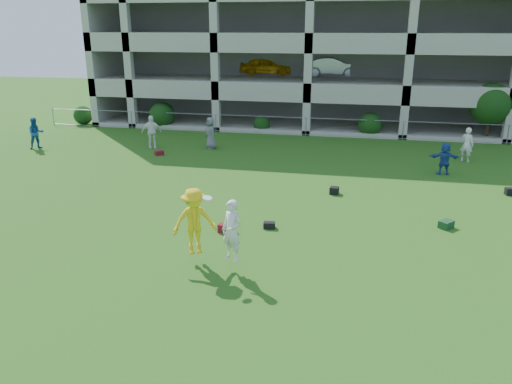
% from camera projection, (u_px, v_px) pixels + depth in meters
% --- Properties ---
extents(ground, '(100.00, 100.00, 0.00)m').
position_uv_depth(ground, '(231.00, 270.00, 14.41)').
color(ground, '#235114').
rests_on(ground, ground).
extents(bystander_a, '(1.08, 1.09, 1.78)m').
position_uv_depth(bystander_a, '(36.00, 133.00, 28.41)').
color(bystander_a, '#1F5191').
rests_on(bystander_a, ground).
extents(bystander_b, '(1.20, 0.87, 1.88)m').
position_uv_depth(bystander_b, '(151.00, 132.00, 28.56)').
color(bystander_b, white).
rests_on(bystander_b, ground).
extents(bystander_c, '(1.02, 1.04, 1.81)m').
position_uv_depth(bystander_c, '(211.00, 133.00, 28.43)').
color(bystander_c, slate).
rests_on(bystander_c, ground).
extents(bystander_d, '(1.45, 0.56, 1.53)m').
position_uv_depth(bystander_d, '(445.00, 159.00, 23.46)').
color(bystander_d, '#22439C').
rests_on(bystander_d, ground).
extents(bystander_e, '(0.78, 0.71, 1.79)m').
position_uv_depth(bystander_e, '(467.00, 145.00, 25.69)').
color(bystander_e, silver).
rests_on(bystander_e, ground).
extents(bag_red_a, '(0.58, 0.36, 0.28)m').
position_uv_depth(bag_red_a, '(226.00, 228.00, 17.00)').
color(bag_red_a, '#580F1F').
rests_on(bag_red_a, ground).
extents(bag_black_b, '(0.43, 0.29, 0.22)m').
position_uv_depth(bag_black_b, '(269.00, 225.00, 17.35)').
color(bag_black_b, black).
rests_on(bag_black_b, ground).
extents(bag_green_c, '(0.59, 0.61, 0.26)m').
position_uv_depth(bag_green_c, '(446.00, 224.00, 17.37)').
color(bag_green_c, '#153A22').
rests_on(bag_green_c, ground).
extents(crate_d, '(0.39, 0.39, 0.30)m').
position_uv_depth(crate_d, '(334.00, 190.00, 20.88)').
color(crate_d, black).
rests_on(crate_d, ground).
extents(bag_red_f, '(0.51, 0.52, 0.24)m').
position_uv_depth(bag_red_f, '(159.00, 153.00, 27.18)').
color(bag_red_f, '#550E16').
rests_on(bag_red_f, ground).
extents(frisbee_contest, '(2.32, 1.29, 1.99)m').
position_uv_depth(frisbee_contest, '(202.00, 223.00, 14.34)').
color(frisbee_contest, yellow).
rests_on(frisbee_contest, ground).
extents(parking_garage, '(30.00, 14.00, 12.00)m').
position_uv_depth(parking_garage, '(321.00, 35.00, 38.23)').
color(parking_garage, '#9E998C').
rests_on(parking_garage, ground).
extents(fence, '(36.06, 0.06, 1.20)m').
position_uv_depth(fence, '(306.00, 126.00, 31.86)').
color(fence, gray).
rests_on(fence, ground).
extents(shrub_row, '(34.38, 2.52, 3.50)m').
position_uv_depth(shrub_row, '(380.00, 113.00, 31.33)').
color(shrub_row, '#163D11').
rests_on(shrub_row, ground).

